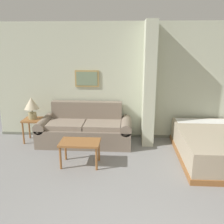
{
  "coord_description": "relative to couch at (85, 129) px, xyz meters",
  "views": [
    {
      "loc": [
        -0.39,
        -1.55,
        2.15
      ],
      "look_at": [
        -0.64,
        2.41,
        1.05
      ],
      "focal_mm": 40.0,
      "sensor_mm": 36.0,
      "label": 1
    }
  ],
  "objects": [
    {
      "name": "bed",
      "position": [
        2.72,
        -0.62,
        -0.05
      ],
      "size": [
        1.61,
        1.99,
        0.52
      ],
      "color": "#996033",
      "rests_on": "ground_plane"
    },
    {
      "name": "side_table",
      "position": [
        -1.17,
        0.01,
        0.12
      ],
      "size": [
        0.4,
        0.4,
        0.52
      ],
      "color": "#996033",
      "rests_on": "ground_plane"
    },
    {
      "name": "coffee_table",
      "position": [
        0.08,
        -1.04,
        0.08
      ],
      "size": [
        0.71,
        0.45,
        0.45
      ],
      "color": "#996033",
      "rests_on": "ground_plane"
    },
    {
      "name": "wall_partition_pillar",
      "position": [
        1.37,
        0.14,
        0.99
      ],
      "size": [
        0.24,
        0.56,
        2.6
      ],
      "color": "beige",
      "rests_on": "ground_plane"
    },
    {
      "name": "couch",
      "position": [
        0.0,
        0.0,
        0.0
      ],
      "size": [
        2.03,
        0.84,
        0.88
      ],
      "color": "gray",
      "rests_on": "ground_plane"
    },
    {
      "name": "table_lamp",
      "position": [
        -1.17,
        0.01,
        0.53
      ],
      "size": [
        0.32,
        0.32,
        0.49
      ],
      "color": "tan",
      "rests_on": "side_table"
    },
    {
      "name": "wall_back",
      "position": [
        1.31,
        0.48,
        0.98
      ],
      "size": [
        6.86,
        0.16,
        2.6
      ],
      "color": "beige",
      "rests_on": "ground_plane"
    }
  ]
}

